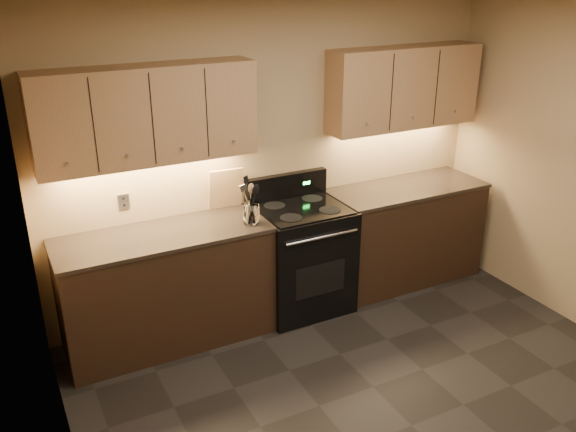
% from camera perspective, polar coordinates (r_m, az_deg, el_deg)
% --- Properties ---
extents(floor, '(4.00, 4.00, 0.00)m').
position_cam_1_polar(floor, '(4.30, 11.50, -18.66)').
color(floor, black).
rests_on(floor, ground).
extents(ceiling, '(4.00, 4.00, 0.00)m').
position_cam_1_polar(ceiling, '(3.27, 15.17, 18.25)').
color(ceiling, silver).
rests_on(ceiling, wall_back).
extents(wall_back, '(4.00, 0.04, 2.60)m').
position_cam_1_polar(wall_back, '(5.16, -1.16, 5.63)').
color(wall_back, tan).
rests_on(wall_back, ground).
extents(wall_left, '(0.04, 4.00, 2.60)m').
position_cam_1_polar(wall_left, '(2.87, -20.02, -10.62)').
color(wall_left, tan).
rests_on(wall_left, ground).
extents(counter_left, '(1.62, 0.62, 0.93)m').
position_cam_1_polar(counter_left, '(4.87, -11.26, -6.60)').
color(counter_left, black).
rests_on(counter_left, ground).
extents(counter_right, '(1.46, 0.62, 0.93)m').
position_cam_1_polar(counter_right, '(5.81, 10.73, -1.56)').
color(counter_right, black).
rests_on(counter_right, ground).
extents(stove, '(0.76, 0.68, 1.14)m').
position_cam_1_polar(stove, '(5.24, 1.24, -3.79)').
color(stove, black).
rests_on(stove, ground).
extents(upper_cab_left, '(1.60, 0.30, 0.70)m').
position_cam_1_polar(upper_cab_left, '(4.53, -13.09, 9.18)').
color(upper_cab_left, '#A67E53').
rests_on(upper_cab_left, wall_back).
extents(upper_cab_right, '(1.44, 0.30, 0.70)m').
position_cam_1_polar(upper_cab_right, '(5.53, 10.78, 11.73)').
color(upper_cab_right, '#A67E53').
rests_on(upper_cab_right, wall_back).
extents(outlet_plate, '(0.08, 0.01, 0.12)m').
position_cam_1_polar(outlet_plate, '(4.82, -15.12, 1.30)').
color(outlet_plate, '#B2B5BA').
rests_on(outlet_plate, wall_back).
extents(utensil_crock, '(0.13, 0.13, 0.16)m').
position_cam_1_polar(utensil_crock, '(4.74, -3.45, 0.19)').
color(utensil_crock, white).
rests_on(utensil_crock, counter_left).
extents(cutting_board, '(0.29, 0.11, 0.35)m').
position_cam_1_polar(cutting_board, '(5.00, -5.85, 2.57)').
color(cutting_board, tan).
rests_on(cutting_board, counter_left).
extents(wooden_spoon, '(0.11, 0.08, 0.30)m').
position_cam_1_polar(wooden_spoon, '(4.69, -3.81, 1.15)').
color(wooden_spoon, tan).
rests_on(wooden_spoon, utensil_crock).
extents(black_spoon, '(0.12, 0.09, 0.31)m').
position_cam_1_polar(black_spoon, '(4.70, -3.63, 1.21)').
color(black_spoon, black).
rests_on(black_spoon, utensil_crock).
extents(black_turner, '(0.15, 0.15, 0.39)m').
position_cam_1_polar(black_turner, '(4.67, -3.25, 1.63)').
color(black_turner, black).
rests_on(black_turner, utensil_crock).
extents(steel_spatula, '(0.18, 0.10, 0.34)m').
position_cam_1_polar(steel_spatula, '(4.71, -3.35, 1.46)').
color(steel_spatula, silver).
rests_on(steel_spatula, utensil_crock).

